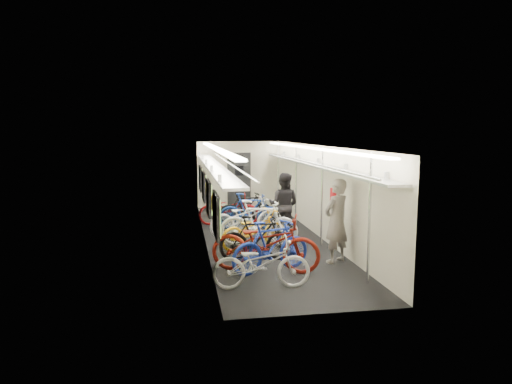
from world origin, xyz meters
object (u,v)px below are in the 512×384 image
object	(u,v)px
bicycle_0	(261,263)
passenger_mid	(284,205)
backpack	(336,196)
bicycle_1	(271,246)
passenger_near	(336,221)

from	to	relation	value
bicycle_0	passenger_mid	xyz separation A→B (m)	(1.28, 3.85, 0.39)
passenger_mid	backpack	size ratio (longest dim) A/B	4.46
backpack	bicycle_0	bearing A→B (deg)	-149.39
bicycle_0	backpack	bearing A→B (deg)	-39.23
bicycle_1	passenger_mid	distance (m)	3.11
passenger_near	passenger_mid	xyz separation A→B (m)	(-0.57, 2.50, -0.05)
bicycle_0	passenger_near	world-z (taller)	passenger_near
bicycle_0	passenger_mid	size ratio (longest dim) A/B	1.03
bicycle_1	bicycle_0	bearing A→B (deg)	138.16
bicycle_0	bicycle_1	distance (m)	0.97
bicycle_1	passenger_mid	world-z (taller)	passenger_mid
passenger_near	bicycle_1	bearing A→B (deg)	-13.46
bicycle_0	bicycle_1	size ratio (longest dim) A/B	1.00
bicycle_0	backpack	size ratio (longest dim) A/B	4.58
passenger_near	backpack	bearing A→B (deg)	-139.37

